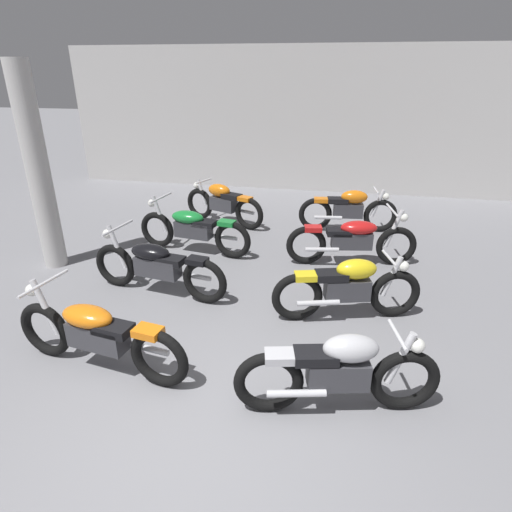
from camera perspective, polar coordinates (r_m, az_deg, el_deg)
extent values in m
plane|color=gray|center=(4.18, -9.12, -23.87)|extent=(60.00, 60.00, 0.00)
cube|color=#BCBAB7|center=(11.69, 6.18, 17.42)|extent=(12.63, 0.24, 3.60)
cylinder|color=#BCBAB7|center=(7.58, -26.97, 10.08)|extent=(0.36, 0.36, 3.20)
torus|color=black|center=(5.50, -26.17, -8.78)|extent=(0.68, 0.21, 0.67)
torus|color=black|center=(4.63, -12.72, -13.12)|extent=(0.68, 0.21, 0.67)
cylinder|color=silver|center=(5.30, -26.17, -6.14)|extent=(0.28, 0.11, 0.66)
cube|color=#38383D|center=(4.97, -20.24, -9.88)|extent=(0.69, 0.34, 0.28)
ellipsoid|color=orange|center=(4.92, -21.50, -7.45)|extent=(0.64, 0.41, 0.22)
cube|color=black|center=(4.77, -18.42, -9.12)|extent=(0.43, 0.30, 0.10)
cube|color=orange|center=(4.51, -14.15, -9.74)|extent=(0.31, 0.24, 0.08)
cylinder|color=silver|center=(5.12, -26.31, -3.26)|extent=(0.14, 0.68, 0.04)
sphere|color=white|center=(5.31, -27.59, -4.03)|extent=(0.14, 0.14, 0.14)
cylinder|color=silver|center=(4.85, -14.41, -11.72)|extent=(0.55, 0.15, 0.07)
torus|color=black|center=(6.80, -18.17, -1.19)|extent=(0.68, 0.21, 0.67)
torus|color=black|center=(6.03, -6.82, -3.36)|extent=(0.68, 0.21, 0.67)
cylinder|color=silver|center=(6.63, -17.96, 1.13)|extent=(0.28, 0.11, 0.66)
cube|color=#38383D|center=(6.34, -12.92, -1.41)|extent=(0.69, 0.34, 0.28)
ellipsoid|color=black|center=(6.31, -13.86, 0.54)|extent=(0.64, 0.41, 0.22)
cube|color=black|center=(6.17, -11.32, -0.54)|extent=(0.43, 0.30, 0.10)
cube|color=black|center=(5.95, -7.82, -0.62)|extent=(0.31, 0.24, 0.08)
cylinder|color=silver|center=(6.49, -17.88, 3.59)|extent=(0.14, 0.68, 0.04)
sphere|color=white|center=(6.65, -19.12, 2.80)|extent=(0.14, 0.14, 0.14)
cylinder|color=silver|center=(6.25, -8.32, -2.63)|extent=(0.55, 0.15, 0.07)
torus|color=black|center=(8.10, -12.96, 3.42)|extent=(0.68, 0.21, 0.67)
torus|color=black|center=(7.42, -3.13, 2.12)|extent=(0.68, 0.21, 0.67)
cylinder|color=silver|center=(7.95, -12.68, 5.45)|extent=(0.28, 0.11, 0.66)
cube|color=#38383D|center=(7.69, -8.31, 3.50)|extent=(0.69, 0.34, 0.28)
ellipsoid|color=#197F33|center=(7.67, -9.06, 5.13)|extent=(0.64, 0.41, 0.22)
cube|color=black|center=(7.55, -6.89, 4.31)|extent=(0.43, 0.30, 0.10)
cube|color=#197F33|center=(7.35, -3.91, 4.39)|extent=(0.31, 0.24, 0.08)
cylinder|color=silver|center=(7.83, -12.51, 7.56)|extent=(0.14, 0.68, 0.04)
sphere|color=white|center=(7.97, -13.66, 6.84)|extent=(0.14, 0.14, 0.14)
cylinder|color=silver|center=(7.63, -4.48, 2.55)|extent=(0.55, 0.15, 0.07)
torus|color=black|center=(9.53, -7.47, 6.91)|extent=(0.66, 0.35, 0.67)
torus|color=black|center=(8.78, -0.92, 5.63)|extent=(0.66, 0.35, 0.67)
cylinder|color=silver|center=(9.41, -7.17, 8.36)|extent=(0.25, 0.15, 0.56)
cube|color=#38383D|center=(9.11, -4.34, 6.91)|extent=(0.62, 0.43, 0.28)
ellipsoid|color=orange|center=(9.09, -4.91, 8.69)|extent=(0.59, 0.45, 0.26)
cube|color=black|center=(8.93, -3.25, 7.92)|extent=(0.46, 0.37, 0.10)
cube|color=orange|center=(8.74, -1.48, 7.61)|extent=(0.33, 0.29, 0.08)
cylinder|color=silver|center=(9.31, -6.97, 9.85)|extent=(0.21, 0.46, 0.04)
sphere|color=white|center=(9.46, -7.88, 9.28)|extent=(0.14, 0.14, 0.14)
cylinder|color=silver|center=(9.02, -1.78, 5.99)|extent=(0.54, 0.27, 0.07)
torus|color=black|center=(4.49, 19.14, -15.33)|extent=(0.68, 0.26, 0.67)
torus|color=black|center=(4.24, 1.68, -16.44)|extent=(0.68, 0.26, 0.67)
cylinder|color=silver|center=(4.31, 18.59, -12.73)|extent=(0.25, 0.12, 0.56)
cube|color=#38383D|center=(4.25, 10.80, -15.01)|extent=(0.61, 0.36, 0.28)
ellipsoid|color=#B7B7BC|center=(4.11, 12.49, -11.86)|extent=(0.57, 0.39, 0.26)
cube|color=black|center=(4.09, 7.92, -13.00)|extent=(0.44, 0.32, 0.10)
cube|color=#B7B7BC|center=(4.05, 3.19, -13.17)|extent=(0.32, 0.26, 0.08)
cylinder|color=silver|center=(4.14, 18.27, -9.90)|extent=(0.14, 0.48, 0.04)
sphere|color=white|center=(4.28, 20.63, -11.05)|extent=(0.14, 0.14, 0.14)
cylinder|color=silver|center=(4.17, 5.38, -17.69)|extent=(0.55, 0.19, 0.07)
torus|color=black|center=(5.96, 17.96, -4.80)|extent=(0.67, 0.29, 0.67)
torus|color=black|center=(5.62, 5.48, -5.47)|extent=(0.67, 0.29, 0.67)
cylinder|color=silver|center=(5.82, 17.55, -2.59)|extent=(0.25, 0.13, 0.56)
cube|color=#38383D|center=(5.71, 11.99, -4.27)|extent=(0.62, 0.39, 0.28)
ellipsoid|color=yellow|center=(5.61, 13.22, -1.70)|extent=(0.58, 0.41, 0.26)
cube|color=black|center=(5.56, 9.98, -2.56)|extent=(0.45, 0.34, 0.10)
cube|color=yellow|center=(5.49, 6.64, -2.69)|extent=(0.32, 0.27, 0.08)
cylinder|color=silver|center=(5.69, 17.30, -0.27)|extent=(0.16, 0.47, 0.04)
sphere|color=white|center=(5.81, 19.00, -1.29)|extent=(0.14, 0.14, 0.14)
cylinder|color=silver|center=(5.56, 8.25, -6.18)|extent=(0.55, 0.22, 0.07)
torus|color=black|center=(7.53, 18.11, 1.27)|extent=(0.68, 0.23, 0.67)
torus|color=black|center=(7.24, 6.67, 1.43)|extent=(0.68, 0.23, 0.67)
cylinder|color=silver|center=(7.40, 17.82, 3.49)|extent=(0.28, 0.12, 0.66)
cube|color=#38383D|center=(7.31, 12.57, 2.08)|extent=(0.69, 0.35, 0.28)
ellipsoid|color=red|center=(7.26, 13.50, 3.68)|extent=(0.65, 0.42, 0.22)
cube|color=black|center=(7.22, 10.96, 3.14)|extent=(0.44, 0.31, 0.10)
cube|color=red|center=(7.14, 7.59, 3.64)|extent=(0.31, 0.25, 0.08)
cylinder|color=silver|center=(7.29, 17.66, 5.79)|extent=(0.16, 0.68, 0.04)
sphere|color=white|center=(7.38, 19.04, 4.84)|extent=(0.14, 0.14, 0.14)
cylinder|color=silver|center=(7.16, 8.75, 0.86)|extent=(0.55, 0.17, 0.07)
torus|color=black|center=(9.00, 16.18, 5.15)|extent=(0.68, 0.19, 0.67)
torus|color=black|center=(8.83, 7.87, 5.52)|extent=(0.68, 0.19, 0.67)
cylinder|color=silver|center=(8.91, 15.86, 6.76)|extent=(0.25, 0.10, 0.56)
cube|color=#38383D|center=(8.86, 12.12, 5.96)|extent=(0.60, 0.31, 0.28)
ellipsoid|color=orange|center=(8.80, 12.93, 7.66)|extent=(0.55, 0.34, 0.26)
cube|color=black|center=(8.78, 10.80, 7.26)|extent=(0.43, 0.29, 0.10)
cube|color=orange|center=(8.75, 8.64, 7.36)|extent=(0.30, 0.23, 0.08)
cylinder|color=silver|center=(8.83, 15.67, 8.39)|extent=(0.10, 0.48, 0.04)
sphere|color=white|center=(8.90, 16.85, 7.56)|extent=(0.14, 0.14, 0.14)
cylinder|color=silver|center=(8.73, 9.54, 5.06)|extent=(0.55, 0.14, 0.07)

